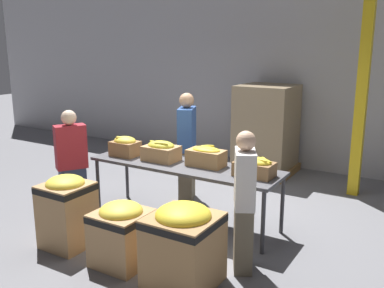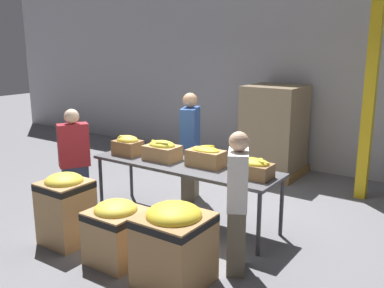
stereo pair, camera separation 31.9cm
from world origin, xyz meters
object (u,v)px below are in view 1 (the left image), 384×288
object	(u,v)px
banana_box_2	(206,156)
volunteer_0	(187,148)
support_pillar	(364,68)
donation_bin_2	(183,242)
volunteer_1	(72,165)
pallet_stack_0	(266,130)
banana_box_3	(255,166)
donation_bin_0	(67,209)
banana_box_0	(125,146)
banana_box_1	(161,151)
sorting_table	(184,168)
volunteer_2	(244,203)
donation_bin_1	(122,231)

from	to	relation	value
banana_box_2	volunteer_0	distance (m)	0.98
support_pillar	donation_bin_2	bearing A→B (deg)	-104.30
volunteer_1	pallet_stack_0	distance (m)	3.67
donation_bin_2	support_pillar	bearing A→B (deg)	75.70
banana_box_3	donation_bin_0	xyz separation A→B (m)	(-1.80, -1.32, -0.46)
banana_box_3	volunteer_1	size ratio (longest dim) A/B	0.31
banana_box_0	banana_box_2	world-z (taller)	banana_box_0
banana_box_2	donation_bin_2	xyz separation A→B (m)	(0.53, -1.40, -0.49)
banana_box_2	support_pillar	xyz separation A→B (m)	(1.46, 2.24, 1.06)
banana_box_2	pallet_stack_0	distance (m)	2.63
pallet_stack_0	banana_box_3	bearing A→B (deg)	-71.27
banana_box_3	support_pillar	world-z (taller)	support_pillar
donation_bin_0	donation_bin_2	xyz separation A→B (m)	(1.62, 0.00, -0.01)
banana_box_1	volunteer_1	distance (m)	1.22
banana_box_0	volunteer_0	size ratio (longest dim) A/B	0.23
sorting_table	pallet_stack_0	distance (m)	2.69
banana_box_1	volunteer_1	xyz separation A→B (m)	(-1.00, -0.67, -0.19)
banana_box_0	donation_bin_2	world-z (taller)	banana_box_0
volunteer_2	banana_box_0	bearing A→B (deg)	44.82
volunteer_1	volunteer_2	distance (m)	2.57
volunteer_1	donation_bin_1	distance (m)	1.59
banana_box_2	donation_bin_0	world-z (taller)	banana_box_2
banana_box_1	donation_bin_2	world-z (taller)	banana_box_1
support_pillar	banana_box_2	bearing A→B (deg)	-123.14
banana_box_0	banana_box_1	xyz separation A→B (m)	(0.58, 0.06, -0.01)
volunteer_2	donation_bin_1	world-z (taller)	volunteer_2
volunteer_0	donation_bin_1	xyz separation A→B (m)	(0.45, -2.06, -0.44)
donation_bin_1	volunteer_0	bearing A→B (deg)	102.31
banana_box_1	banana_box_2	world-z (taller)	banana_box_1
sorting_table	volunteer_1	distance (m)	1.53
volunteer_0	support_pillar	bearing A→B (deg)	103.54
banana_box_1	donation_bin_2	distance (m)	1.84
banana_box_2	volunteer_0	xyz separation A→B (m)	(-0.71, 0.66, -0.12)
sorting_table	pallet_stack_0	xyz separation A→B (m)	(0.09, 2.69, 0.05)
banana_box_1	support_pillar	bearing A→B (deg)	47.67
banana_box_3	donation_bin_2	bearing A→B (deg)	-97.72
volunteer_0	support_pillar	size ratio (longest dim) A/B	0.41
banana_box_1	volunteer_1	bearing A→B (deg)	-146.20
banana_box_2	volunteer_0	world-z (taller)	volunteer_0
donation_bin_2	support_pillar	xyz separation A→B (m)	(0.93, 3.64, 1.55)
sorting_table	banana_box_1	size ratio (longest dim) A/B	5.65
donation_bin_1	donation_bin_2	xyz separation A→B (m)	(0.79, 0.00, 0.07)
banana_box_2	support_pillar	distance (m)	2.88
volunteer_0	volunteer_2	bearing A→B (deg)	25.08
banana_box_0	pallet_stack_0	xyz separation A→B (m)	(1.03, 2.76, -0.14)
banana_box_0	volunteer_1	xyz separation A→B (m)	(-0.42, -0.62, -0.20)
banana_box_1	donation_bin_0	xyz separation A→B (m)	(-0.43, -1.32, -0.48)
donation_bin_2	pallet_stack_0	distance (m)	4.10
banana_box_1	volunteer_0	size ratio (longest dim) A/B	0.28
donation_bin_1	banana_box_0	bearing A→B (deg)	127.87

